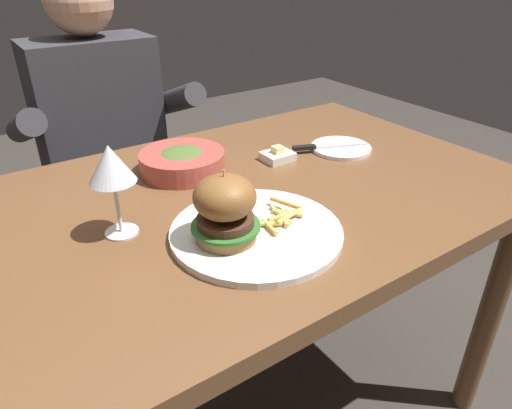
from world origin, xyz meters
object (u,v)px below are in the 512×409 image
at_px(wine_glass, 111,167).
at_px(soup_bowl, 182,161).
at_px(diner_person, 108,171).
at_px(main_plate, 256,232).
at_px(table_knife, 323,146).
at_px(butter_dish, 278,156).
at_px(burger_sandwich, 225,208).
at_px(bread_plate, 341,148).

relative_size(wine_glass, soup_bowl, 0.87).
bearing_deg(diner_person, main_plate, -88.08).
xyz_separation_m(table_knife, butter_dish, (-0.13, 0.02, -0.00)).
bearing_deg(soup_bowl, table_knife, -14.55).
bearing_deg(burger_sandwich, bread_plate, 23.81).
xyz_separation_m(table_knife, soup_bowl, (-0.36, 0.09, 0.01)).
xyz_separation_m(butter_dish, soup_bowl, (-0.23, 0.07, 0.01)).
distance_m(burger_sandwich, table_knife, 0.49).
xyz_separation_m(bread_plate, butter_dish, (-0.18, 0.04, 0.01)).
bearing_deg(burger_sandwich, wine_glass, 134.40).
bearing_deg(wine_glass, bread_plate, 6.37).
xyz_separation_m(table_knife, diner_person, (-0.40, 0.59, -0.19)).
distance_m(main_plate, butter_dish, 0.35).
height_order(burger_sandwich, diner_person, diner_person).
distance_m(bread_plate, diner_person, 0.78).
bearing_deg(diner_person, soup_bowl, -85.21).
bearing_deg(soup_bowl, diner_person, 94.79).
bearing_deg(main_plate, wine_glass, 143.93).
xyz_separation_m(wine_glass, soup_bowl, (0.21, 0.18, -0.11)).
distance_m(main_plate, bread_plate, 0.47).
xyz_separation_m(wine_glass, table_knife, (0.57, 0.09, -0.12)).
bearing_deg(main_plate, butter_dish, 46.85).
relative_size(burger_sandwich, bread_plate, 0.84).
xyz_separation_m(bread_plate, soup_bowl, (-0.40, 0.11, 0.02)).
height_order(bread_plate, soup_bowl, soup_bowl).
bearing_deg(wine_glass, diner_person, 75.70).
distance_m(butter_dish, soup_bowl, 0.24).
distance_m(table_knife, diner_person, 0.74).
height_order(bread_plate, table_knife, table_knife).
distance_m(burger_sandwich, wine_glass, 0.21).
bearing_deg(table_knife, diner_person, 124.00).
relative_size(main_plate, wine_glass, 1.82).
relative_size(butter_dish, soup_bowl, 0.37).
xyz_separation_m(main_plate, wine_glass, (-0.20, 0.15, 0.13)).
relative_size(table_knife, butter_dish, 2.61).
bearing_deg(burger_sandwich, diner_person, 87.65).
distance_m(burger_sandwich, soup_bowl, 0.33).
distance_m(burger_sandwich, diner_person, 0.86).
bearing_deg(bread_plate, main_plate, -152.72).
height_order(table_knife, butter_dish, butter_dish).
distance_m(bread_plate, soup_bowl, 0.42).
bearing_deg(soup_bowl, bread_plate, -15.45).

